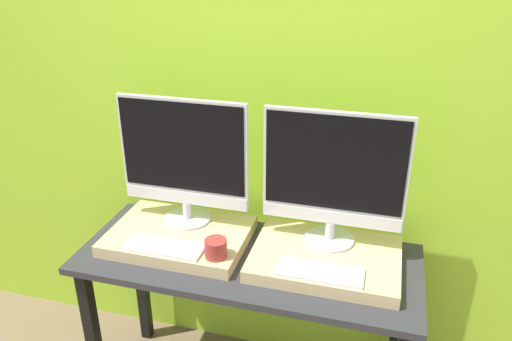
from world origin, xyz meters
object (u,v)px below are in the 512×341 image
Objects in this scene: monitor_right at (334,175)px; monitor_left at (184,158)px; keyboard_right at (321,272)px; keyboard_left at (165,247)px; mug at (216,248)px.

monitor_left is at bearing 180.00° from monitor_right.
monitor_left is 1.76× the size of keyboard_right.
keyboard_left is at bearing -90.00° from monitor_left.
keyboard_right is at bearing 0.00° from keyboard_left.
keyboard_right is (0.64, 0.00, 0.00)m from keyboard_left.
keyboard_left is 3.67× the size of mug.
monitor_right is (0.64, 0.24, 0.29)m from keyboard_left.
monitor_right reaches higher than keyboard_left.
monitor_left is 0.38m from keyboard_left.
keyboard_right is (0.00, -0.24, -0.29)m from monitor_right.
keyboard_right is at bearing 0.00° from mug.
monitor_right is (0.42, 0.24, 0.26)m from mug.
monitor_left is 0.74m from keyboard_right.
monitor_left is at bearing 90.00° from keyboard_left.
monitor_right is 1.76× the size of keyboard_right.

